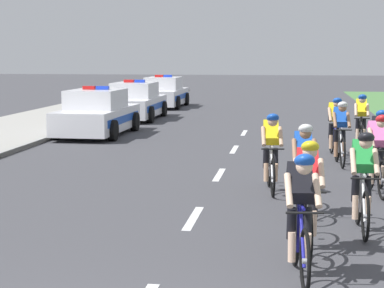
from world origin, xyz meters
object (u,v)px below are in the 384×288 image
(cyclist_fifth, at_px, (271,151))
(cyclist_seventh, at_px, (379,145))
(cyclist_lead, at_px, (300,213))
(cyclist_sixth, at_px, (377,153))
(cyclist_eighth, at_px, (340,132))
(police_car_second, at_px, (135,102))
(cyclist_tenth, at_px, (335,126))
(cyclist_fourth, at_px, (303,168))
(police_car_third, at_px, (164,93))
(police_car_nearest, at_px, (97,114))
(cyclist_third, at_px, (363,180))
(cyclist_second, at_px, (308,193))
(cyclist_eleventh, at_px, (361,120))

(cyclist_fifth, relative_size, cyclist_seventh, 1.00)
(cyclist_lead, xyz_separation_m, cyclist_sixth, (1.48, 5.09, 0.00))
(cyclist_eighth, height_order, police_car_second, police_car_second)
(cyclist_tenth, bearing_deg, cyclist_lead, -95.78)
(cyclist_fourth, relative_size, police_car_third, 0.39)
(cyclist_lead, distance_m, cyclist_sixth, 5.30)
(police_car_third, bearing_deg, cyclist_eighth, -66.32)
(cyclist_fourth, distance_m, police_car_nearest, 12.04)
(cyclist_sixth, height_order, police_car_second, police_car_second)
(cyclist_fourth, bearing_deg, cyclist_eighth, 79.74)
(cyclist_tenth, distance_m, police_car_second, 11.61)
(cyclist_third, relative_size, cyclist_eighth, 1.00)
(cyclist_fifth, bearing_deg, police_car_third, 106.12)
(cyclist_fifth, bearing_deg, cyclist_eighth, 65.98)
(cyclist_fifth, distance_m, police_car_nearest, 10.21)
(cyclist_fifth, relative_size, police_car_nearest, 0.39)
(cyclist_lead, relative_size, cyclist_seventh, 1.00)
(police_car_nearest, bearing_deg, cyclist_fifth, -55.24)
(cyclist_lead, relative_size, cyclist_tenth, 1.00)
(cyclist_third, relative_size, cyclist_seventh, 1.00)
(cyclist_fourth, xyz_separation_m, police_car_third, (-6.39, 21.95, -0.11))
(cyclist_lead, bearing_deg, cyclist_fifth, 95.46)
(cyclist_sixth, distance_m, cyclist_seventh, 1.11)
(police_car_nearest, bearing_deg, cyclist_eighth, -34.17)
(cyclist_third, relative_size, police_car_second, 0.39)
(cyclist_sixth, bearing_deg, cyclist_tenth, 95.73)
(cyclist_second, xyz_separation_m, police_car_nearest, (-6.41, 12.28, -0.11))
(cyclist_second, height_order, police_car_nearest, police_car_nearest)
(cyclist_second, height_order, cyclist_tenth, same)
(cyclist_eighth, relative_size, police_car_second, 0.39)
(cyclist_lead, xyz_separation_m, police_car_nearest, (-6.30, 13.44, -0.11))
(police_car_nearest, distance_m, police_car_third, 11.75)
(cyclist_second, xyz_separation_m, cyclist_sixth, (1.37, 3.93, 0.00))
(cyclist_seventh, xyz_separation_m, cyclist_tenth, (-0.65, 3.68, 0.00))
(cyclist_fifth, bearing_deg, cyclist_seventh, 28.03)
(cyclist_sixth, xyz_separation_m, cyclist_eighth, (-0.44, 3.37, 0.00))
(cyclist_sixth, bearing_deg, cyclist_second, -109.21)
(police_car_second, bearing_deg, police_car_third, 90.00)
(cyclist_lead, xyz_separation_m, cyclist_fifth, (-0.48, 5.06, 0.00))
(cyclist_fourth, bearing_deg, cyclist_lead, -91.58)
(cyclist_sixth, bearing_deg, cyclist_fourth, -126.87)
(cyclist_eighth, relative_size, police_car_third, 0.39)
(cyclist_eleventh, relative_size, police_car_third, 0.39)
(cyclist_seventh, relative_size, police_car_second, 0.39)
(cyclist_lead, xyz_separation_m, cyclist_eleventh, (1.80, 11.43, 0.00))
(cyclist_fourth, relative_size, cyclist_eighth, 1.00)
(cyclist_fifth, distance_m, cyclist_eighth, 3.73)
(cyclist_sixth, distance_m, police_car_third, 21.55)
(cyclist_sixth, relative_size, cyclist_tenth, 1.00)
(police_car_nearest, bearing_deg, cyclist_lead, -64.88)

